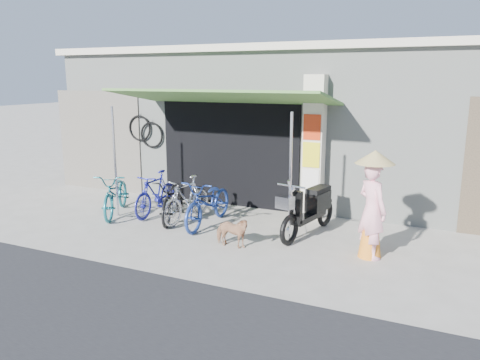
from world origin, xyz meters
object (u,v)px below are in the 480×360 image
at_px(bike_blue, 156,193).
at_px(bike_silver, 187,199).
at_px(bike_teal, 116,193).
at_px(moped, 310,209).
at_px(bike_navy, 209,202).
at_px(nun, 372,206).
at_px(bike_black, 173,199).
at_px(street_dog, 232,232).

xyz_separation_m(bike_blue, bike_silver, (0.86, -0.13, -0.00)).
distance_m(bike_teal, moped, 4.23).
bearing_deg(bike_navy, bike_blue, 170.87).
height_order(bike_teal, bike_navy, bike_navy).
bearing_deg(bike_teal, nun, -27.47).
xyz_separation_m(bike_teal, nun, (5.45, -0.24, 0.41)).
distance_m(bike_silver, moped, 2.57).
bearing_deg(bike_silver, bike_teal, -166.35).
distance_m(bike_teal, bike_navy, 2.20).
xyz_separation_m(bike_black, street_dog, (1.82, -0.98, -0.17)).
distance_m(bike_teal, bike_blue, 0.86).
bearing_deg(moped, bike_silver, -162.30).
xyz_separation_m(bike_silver, bike_navy, (0.55, -0.07, 0.02)).
xyz_separation_m(bike_navy, nun, (3.25, -0.40, 0.40)).
relative_size(bike_silver, moped, 0.82).
height_order(bike_teal, street_dog, bike_teal).
xyz_separation_m(bike_blue, bike_navy, (1.41, -0.20, 0.01)).
bearing_deg(street_dog, bike_black, 62.41).
distance_m(bike_blue, street_dog, 2.64).
relative_size(bike_blue, bike_black, 0.91).
bearing_deg(bike_silver, bike_black, -166.27).
distance_m(bike_teal, nun, 5.47).
distance_m(bike_teal, street_dog, 3.26).
bearing_deg(bike_black, bike_blue, 143.71).
height_order(bike_black, bike_navy, bike_navy).
relative_size(bike_blue, bike_silver, 1.00).
bearing_deg(bike_blue, nun, -8.60).
height_order(bike_blue, bike_silver, bike_blue).
distance_m(bike_blue, moped, 3.42).
distance_m(moped, nun, 1.48).
relative_size(bike_teal, bike_black, 1.05).
bearing_deg(bike_black, moped, -13.79).
bearing_deg(bike_silver, bike_blue, 177.32).
height_order(bike_navy, street_dog, bike_navy).
xyz_separation_m(bike_black, bike_silver, (0.30, 0.04, 0.02)).
xyz_separation_m(bike_navy, street_dog, (0.96, -0.95, -0.20)).
bearing_deg(bike_navy, bike_teal, -177.07).
bearing_deg(moped, bike_blue, -165.76).
distance_m(bike_black, moped, 2.88).
bearing_deg(nun, bike_blue, 33.56).
bearing_deg(moped, nun, -16.64).
height_order(bike_black, street_dog, bike_black).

